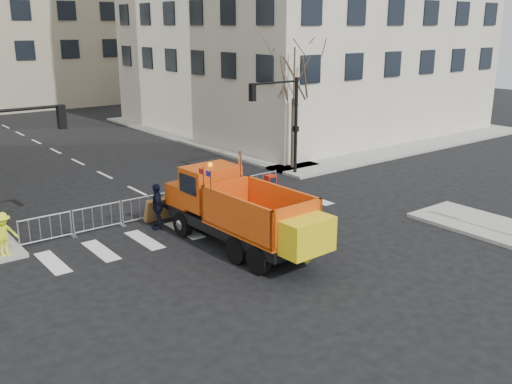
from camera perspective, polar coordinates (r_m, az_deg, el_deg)
ground at (r=20.04m, az=3.71°, el=-7.47°), size 120.00×120.00×0.00m
sidewalk_back at (r=26.55m, az=-8.49°, el=-1.38°), size 64.00×5.00×0.15m
traffic_light_right at (r=31.55m, az=4.01°, el=6.50°), size 0.18×0.18×5.40m
crowd_barriers at (r=25.32m, az=-9.00°, el=-1.16°), size 12.60×0.60×1.10m
street_tree at (r=32.59m, az=3.80°, el=8.68°), size 3.00×3.00×7.50m
plow_truck at (r=21.02m, az=-1.51°, el=-1.85°), size 2.89×8.88×3.42m
cop_a at (r=24.44m, az=-4.99°, el=-0.64°), size 0.84×0.77×1.93m
cop_b at (r=24.66m, az=-4.44°, el=-0.43°), size 1.10×0.94×1.97m
cop_c at (r=23.69m, az=-9.85°, el=-1.41°), size 0.93×1.21×1.91m
worker at (r=22.14m, az=-23.95°, el=-3.89°), size 1.14×0.79×1.62m
newspaper_box at (r=27.15m, az=1.44°, el=0.58°), size 0.46×0.41×1.10m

